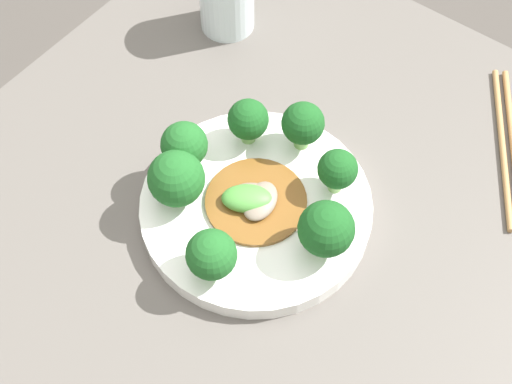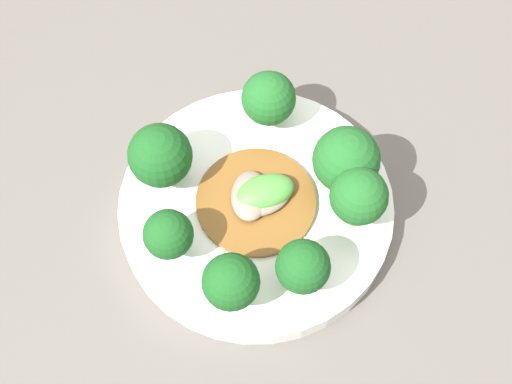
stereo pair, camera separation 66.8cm
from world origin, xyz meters
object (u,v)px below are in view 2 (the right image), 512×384
(broccoli_northwest, at_px, (347,157))
(broccoli_east, at_px, (236,284))
(broccoli_north, at_px, (359,197))
(broccoli_south, at_px, (160,156))
(broccoli_west, at_px, (269,99))
(stirfry_center, at_px, (260,198))
(broccoli_northeast, at_px, (303,267))
(broccoli_southeast, at_px, (168,235))
(plate, at_px, (256,208))

(broccoli_northwest, bearing_deg, broccoli_east, -22.72)
(broccoli_north, xyz_separation_m, broccoli_south, (0.01, -0.17, -0.00))
(broccoli_east, bearing_deg, broccoli_west, -172.30)
(broccoli_west, distance_m, stirfry_center, 0.09)
(broccoli_northwest, relative_size, broccoli_west, 1.12)
(stirfry_center, bearing_deg, broccoli_northwest, 124.80)
(broccoli_northeast, distance_m, broccoli_south, 0.16)
(broccoli_northwest, height_order, stirfry_center, broccoli_northwest)
(broccoli_southeast, height_order, broccoli_south, broccoli_south)
(plate, height_order, broccoli_south, broccoli_south)
(broccoli_southeast, bearing_deg, broccoli_north, 117.75)
(broccoli_west, bearing_deg, broccoli_northwest, 63.45)
(broccoli_north, relative_size, broccoli_south, 1.00)
(broccoli_northwest, relative_size, stirfry_center, 0.61)
(broccoli_southeast, distance_m, stirfry_center, 0.09)
(broccoli_west, bearing_deg, broccoli_east, 7.70)
(broccoli_southeast, distance_m, broccoli_northwest, 0.17)
(broccoli_east, bearing_deg, broccoli_southeast, -111.24)
(broccoli_north, relative_size, stirfry_center, 0.62)
(broccoli_northeast, bearing_deg, broccoli_southeast, -88.04)
(broccoli_southeast, xyz_separation_m, broccoli_east, (0.03, 0.07, 0.00))
(broccoli_south, bearing_deg, broccoli_west, 140.17)
(broccoli_northwest, xyz_separation_m, broccoli_northeast, (0.11, -0.01, -0.00))
(broccoli_north, relative_size, broccoli_east, 1.09)
(plate, xyz_separation_m, broccoli_east, (0.09, 0.01, 0.05))
(broccoli_northwest, bearing_deg, stirfry_center, -55.20)
(broccoli_northwest, distance_m, broccoli_south, 0.16)
(broccoli_northeast, relative_size, stirfry_center, 0.53)
(broccoli_southeast, distance_m, broccoli_west, 0.16)
(broccoli_northeast, bearing_deg, broccoli_south, -113.74)
(plate, height_order, broccoli_north, broccoli_north)
(broccoli_southeast, relative_size, broccoli_south, 0.85)
(plate, height_order, broccoli_northeast, broccoli_northeast)
(plate, xyz_separation_m, broccoli_south, (-0.00, -0.09, 0.05))
(broccoli_southeast, xyz_separation_m, broccoli_northeast, (-0.00, 0.11, -0.00))
(broccoli_north, relative_size, broccoli_northwest, 1.01)
(plate, bearing_deg, broccoli_west, -171.02)
(broccoli_southeast, distance_m, broccoli_north, 0.16)
(broccoli_north, height_order, broccoli_east, broccoli_north)
(broccoli_southeast, height_order, broccoli_north, broccoli_north)
(broccoli_northeast, relative_size, broccoli_south, 0.86)
(broccoli_northeast, xyz_separation_m, stirfry_center, (-0.06, -0.05, -0.03))
(broccoli_north, relative_size, broccoli_northeast, 1.16)
(stirfry_center, bearing_deg, broccoli_south, -89.55)
(plate, xyz_separation_m, broccoli_north, (-0.01, 0.09, 0.05))
(broccoli_west, bearing_deg, broccoli_south, -39.83)
(broccoli_north, xyz_separation_m, broccoli_northeast, (0.07, -0.03, -0.01))
(stirfry_center, bearing_deg, plate, -51.72)
(broccoli_east, xyz_separation_m, stirfry_center, (-0.09, -0.01, -0.03))
(broccoli_east, bearing_deg, broccoli_northeast, 122.17)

